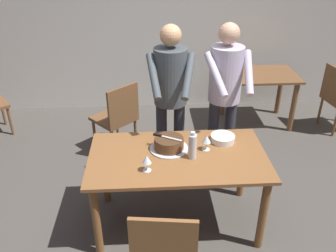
{
  "coord_description": "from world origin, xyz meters",
  "views": [
    {
      "loc": [
        -0.23,
        -2.54,
        2.44
      ],
      "look_at": [
        -0.07,
        0.26,
        0.9
      ],
      "focal_mm": 37.93,
      "sensor_mm": 36.0,
      "label": 1
    }
  ],
  "objects_px": {
    "chair_near_side": "(165,251)",
    "wine_glass_far": "(147,160)",
    "cake_knife": "(162,136)",
    "person_cutting_cake": "(170,91)",
    "water_bottle": "(192,146)",
    "plate_stack": "(223,138)",
    "person_standing_beside": "(225,89)",
    "background_table": "(258,85)",
    "cake_on_platter": "(169,144)",
    "wine_glass_near": "(207,140)",
    "background_chair_2": "(117,116)",
    "main_dining_table": "(178,166)"
  },
  "relations": [
    {
      "from": "chair_near_side",
      "to": "wine_glass_far",
      "type": "bearing_deg",
      "value": 100.68
    },
    {
      "from": "cake_knife",
      "to": "person_cutting_cake",
      "type": "bearing_deg",
      "value": 77.53
    },
    {
      "from": "person_cutting_cake",
      "to": "water_bottle",
      "type": "bearing_deg",
      "value": -78.16
    },
    {
      "from": "water_bottle",
      "to": "plate_stack",
      "type": "bearing_deg",
      "value": 39.0
    },
    {
      "from": "chair_near_side",
      "to": "person_standing_beside",
      "type": "bearing_deg",
      "value": 65.36
    },
    {
      "from": "plate_stack",
      "to": "wine_glass_far",
      "type": "xyz_separation_m",
      "value": [
        -0.69,
        -0.42,
        0.07
      ]
    },
    {
      "from": "person_standing_beside",
      "to": "background_table",
      "type": "distance_m",
      "value": 1.57
    },
    {
      "from": "background_table",
      "to": "cake_on_platter",
      "type": "bearing_deg",
      "value": -126.34
    },
    {
      "from": "wine_glass_near",
      "to": "chair_near_side",
      "type": "xyz_separation_m",
      "value": [
        -0.41,
        -0.88,
        -0.36
      ]
    },
    {
      "from": "cake_on_platter",
      "to": "plate_stack",
      "type": "xyz_separation_m",
      "value": [
        0.5,
        0.1,
        -0.02
      ]
    },
    {
      "from": "wine_glass_near",
      "to": "background_table",
      "type": "height_order",
      "value": "wine_glass_near"
    },
    {
      "from": "cake_knife",
      "to": "water_bottle",
      "type": "bearing_deg",
      "value": -35.86
    },
    {
      "from": "plate_stack",
      "to": "person_standing_beside",
      "type": "relative_size",
      "value": 0.13
    },
    {
      "from": "cake_knife",
      "to": "background_chair_2",
      "type": "bearing_deg",
      "value": 112.98
    },
    {
      "from": "person_standing_beside",
      "to": "background_chair_2",
      "type": "bearing_deg",
      "value": 151.17
    },
    {
      "from": "background_chair_2",
      "to": "main_dining_table",
      "type": "bearing_deg",
      "value": -64.31
    },
    {
      "from": "cake_on_platter",
      "to": "cake_knife",
      "type": "relative_size",
      "value": 1.38
    },
    {
      "from": "background_table",
      "to": "background_chair_2",
      "type": "bearing_deg",
      "value": -161.04
    },
    {
      "from": "water_bottle",
      "to": "background_chair_2",
      "type": "height_order",
      "value": "water_bottle"
    },
    {
      "from": "cake_knife",
      "to": "wine_glass_far",
      "type": "bearing_deg",
      "value": -111.13
    },
    {
      "from": "plate_stack",
      "to": "main_dining_table",
      "type": "bearing_deg",
      "value": -153.83
    },
    {
      "from": "cake_on_platter",
      "to": "cake_knife",
      "type": "distance_m",
      "value": 0.1
    },
    {
      "from": "cake_knife",
      "to": "plate_stack",
      "type": "distance_m",
      "value": 0.57
    },
    {
      "from": "main_dining_table",
      "to": "wine_glass_near",
      "type": "distance_m",
      "value": 0.34
    },
    {
      "from": "wine_glass_far",
      "to": "water_bottle",
      "type": "height_order",
      "value": "water_bottle"
    },
    {
      "from": "wine_glass_far",
      "to": "chair_near_side",
      "type": "distance_m",
      "value": 0.7
    },
    {
      "from": "water_bottle",
      "to": "person_cutting_cake",
      "type": "bearing_deg",
      "value": 101.84
    },
    {
      "from": "cake_knife",
      "to": "background_chair_2",
      "type": "xyz_separation_m",
      "value": [
        -0.49,
        1.15,
        -0.37
      ]
    },
    {
      "from": "main_dining_table",
      "to": "wine_glass_near",
      "type": "height_order",
      "value": "wine_glass_near"
    },
    {
      "from": "wine_glass_far",
      "to": "cake_on_platter",
      "type": "bearing_deg",
      "value": 57.7
    },
    {
      "from": "background_table",
      "to": "chair_near_side",
      "type": "bearing_deg",
      "value": -117.63
    },
    {
      "from": "cake_on_platter",
      "to": "water_bottle",
      "type": "xyz_separation_m",
      "value": [
        0.19,
        -0.15,
        0.06
      ]
    },
    {
      "from": "background_chair_2",
      "to": "wine_glass_near",
      "type": "bearing_deg",
      "value": -54.17
    },
    {
      "from": "cake_knife",
      "to": "person_standing_beside",
      "type": "height_order",
      "value": "person_standing_beside"
    },
    {
      "from": "cake_on_platter",
      "to": "background_chair_2",
      "type": "relative_size",
      "value": 0.38
    },
    {
      "from": "water_bottle",
      "to": "wine_glass_far",
      "type": "bearing_deg",
      "value": -156.92
    },
    {
      "from": "chair_near_side",
      "to": "person_cutting_cake",
      "type": "bearing_deg",
      "value": 84.8
    },
    {
      "from": "main_dining_table",
      "to": "wine_glass_far",
      "type": "height_order",
      "value": "wine_glass_far"
    },
    {
      "from": "wine_glass_far",
      "to": "background_chair_2",
      "type": "distance_m",
      "value": 1.58
    },
    {
      "from": "plate_stack",
      "to": "water_bottle",
      "type": "bearing_deg",
      "value": -141.0
    },
    {
      "from": "person_standing_beside",
      "to": "chair_near_side",
      "type": "xyz_separation_m",
      "value": [
        -0.67,
        -1.46,
        -0.58
      ]
    },
    {
      "from": "cake_on_platter",
      "to": "chair_near_side",
      "type": "height_order",
      "value": "chair_near_side"
    },
    {
      "from": "cake_knife",
      "to": "person_cutting_cake",
      "type": "xyz_separation_m",
      "value": [
        0.11,
        0.49,
        0.21
      ]
    },
    {
      "from": "wine_glass_far",
      "to": "person_cutting_cake",
      "type": "bearing_deg",
      "value": 73.87
    },
    {
      "from": "chair_near_side",
      "to": "background_chair_2",
      "type": "xyz_separation_m",
      "value": [
        -0.47,
        2.09,
        0.0
      ]
    },
    {
      "from": "cake_knife",
      "to": "background_table",
      "type": "bearing_deg",
      "value": 51.88
    },
    {
      "from": "person_cutting_cake",
      "to": "plate_stack",
      "type": "bearing_deg",
      "value": -43.13
    },
    {
      "from": "plate_stack",
      "to": "person_cutting_cake",
      "type": "bearing_deg",
      "value": 136.87
    },
    {
      "from": "background_table",
      "to": "background_chair_2",
      "type": "distance_m",
      "value": 2.01
    },
    {
      "from": "cake_on_platter",
      "to": "plate_stack",
      "type": "relative_size",
      "value": 1.55
    }
  ]
}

